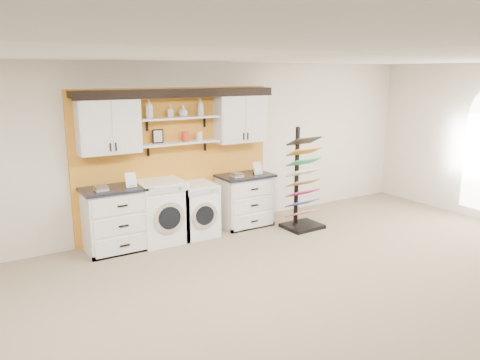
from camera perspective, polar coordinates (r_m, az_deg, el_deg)
floor at (r=5.04m, az=12.33°, el=-18.77°), size 10.00×10.00×0.00m
ceiling at (r=4.31m, az=14.18°, el=14.90°), size 10.00×10.00×0.00m
wall_back at (r=7.76m, az=-7.93°, el=3.74°), size 10.00×0.00×10.00m
accent_panel at (r=7.77m, az=-7.78°, el=2.25°), size 3.40×0.07×2.40m
upper_cabinet_left at (r=7.13m, az=-15.76°, el=6.47°), size 0.90×0.35×0.84m
upper_cabinet_right at (r=8.04m, az=0.02°, el=7.63°), size 0.90×0.35×0.84m
shelf_lower at (r=7.56m, az=-7.34°, el=4.51°), size 1.32×0.28×0.03m
shelf_upper at (r=7.52m, az=-7.43°, el=7.53°), size 1.32×0.28×0.03m
crown_molding at (r=7.50m, az=-7.56°, el=10.56°), size 3.30×0.41×0.13m
picture_frame at (r=7.46m, az=-9.99°, el=5.27°), size 0.18×0.02×0.22m
canister_red at (r=7.59m, az=-6.67°, el=5.29°), size 0.11×0.11×0.16m
canister_cream at (r=7.70m, az=-4.98°, el=5.36°), size 0.10×0.10×0.14m
base_cabinet_left at (r=7.27m, az=-14.75°, el=-4.61°), size 1.00×0.66×0.97m
base_cabinet_right at (r=8.17m, az=0.58°, el=-2.45°), size 0.93×0.66×0.91m
washer at (r=7.48m, az=-9.62°, el=-3.80°), size 0.71×0.71×0.99m
dryer at (r=7.72m, az=-5.48°, el=-3.59°), size 0.62×0.71×0.87m
sample_rack at (r=8.09m, az=7.58°, el=-2.07°), size 0.64×0.54×1.74m
soap_bottle_a at (r=7.32m, az=-11.00°, el=8.51°), size 0.16×0.16×0.29m
soap_bottle_b at (r=7.45m, az=-8.44°, el=8.27°), size 0.11×0.11×0.18m
soap_bottle_c at (r=7.54m, az=-6.95°, el=8.36°), size 0.15×0.15×0.18m
soap_bottle_d at (r=7.67m, az=-4.85°, el=8.84°), size 0.11×0.11×0.27m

